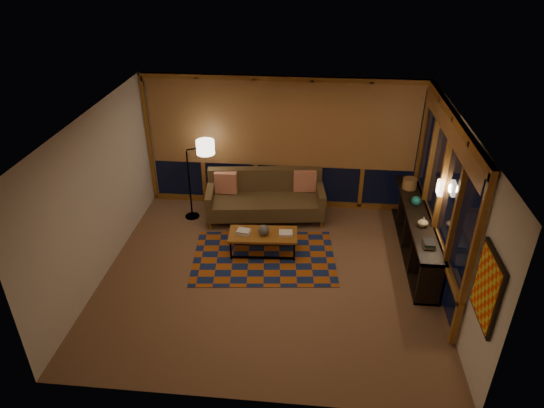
# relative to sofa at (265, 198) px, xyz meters

# --- Properties ---
(floor) EXTENTS (5.50, 5.00, 0.01)m
(floor) POSITION_rel_sofa_xyz_m (0.27, -1.83, -0.46)
(floor) COLOR #8C664B
(floor) RESTS_ON ground
(ceiling) EXTENTS (5.50, 5.00, 0.01)m
(ceiling) POSITION_rel_sofa_xyz_m (0.27, -1.83, 2.24)
(ceiling) COLOR silver
(ceiling) RESTS_ON walls
(walls) EXTENTS (5.51, 5.01, 2.70)m
(walls) POSITION_rel_sofa_xyz_m (0.27, -1.83, 0.89)
(walls) COLOR silver
(walls) RESTS_ON floor
(window_wall_back) EXTENTS (5.30, 0.16, 2.60)m
(window_wall_back) POSITION_rel_sofa_xyz_m (0.27, 0.60, 0.89)
(window_wall_back) COLOR #A15F1F
(window_wall_back) RESTS_ON walls
(window_wall_right) EXTENTS (0.16, 3.70, 2.60)m
(window_wall_right) POSITION_rel_sofa_xyz_m (2.95, -1.23, 0.89)
(window_wall_right) COLOR #A15F1F
(window_wall_right) RESTS_ON walls
(wall_art) EXTENTS (0.06, 0.74, 0.94)m
(wall_art) POSITION_rel_sofa_xyz_m (2.98, -3.68, 0.99)
(wall_art) COLOR #F13805
(wall_art) RESTS_ON walls
(wall_sconce) EXTENTS (0.12, 0.18, 0.22)m
(wall_sconce) POSITION_rel_sofa_xyz_m (2.89, -1.38, 1.09)
(wall_sconce) COLOR #FFEECE
(wall_sconce) RESTS_ON walls
(sofa) EXTENTS (2.36, 1.19, 0.93)m
(sofa) POSITION_rel_sofa_xyz_m (0.00, 0.00, 0.00)
(sofa) COLOR brown
(sofa) RESTS_ON floor
(pillow_left) EXTENTS (0.44, 0.15, 0.44)m
(pillow_left) POSITION_rel_sofa_xyz_m (-0.79, 0.11, 0.22)
(pillow_left) COLOR #BB1F08
(pillow_left) RESTS_ON sofa
(pillow_right) EXTENTS (0.46, 0.22, 0.44)m
(pillow_right) POSITION_rel_sofa_xyz_m (0.75, 0.35, 0.22)
(pillow_right) COLOR #BB1F08
(pillow_right) RESTS_ON sofa
(area_rug) EXTENTS (2.62, 1.89, 0.01)m
(area_rug) POSITION_rel_sofa_xyz_m (0.12, -1.35, -0.46)
(area_rug) COLOR #A14B15
(area_rug) RESTS_ON floor
(coffee_table) EXTENTS (1.23, 0.62, 0.40)m
(coffee_table) POSITION_rel_sofa_xyz_m (0.09, -1.19, -0.26)
(coffee_table) COLOR #A15F1F
(coffee_table) RESTS_ON floor
(book_stack_a) EXTENTS (0.26, 0.22, 0.07)m
(book_stack_a) POSITION_rel_sofa_xyz_m (-0.25, -1.21, -0.03)
(book_stack_a) COLOR white
(book_stack_a) RESTS_ON coffee_table
(book_stack_b) EXTENTS (0.27, 0.22, 0.05)m
(book_stack_b) POSITION_rel_sofa_xyz_m (0.49, -1.16, -0.04)
(book_stack_b) COLOR white
(book_stack_b) RESTS_ON coffee_table
(ceramic_pot) EXTENTS (0.22, 0.22, 0.19)m
(ceramic_pot) POSITION_rel_sofa_xyz_m (0.11, -1.22, 0.03)
(ceramic_pot) COLOR black
(ceramic_pot) RESTS_ON coffee_table
(floor_lamp) EXTENTS (0.63, 0.55, 1.60)m
(floor_lamp) POSITION_rel_sofa_xyz_m (-1.48, -0.09, 0.34)
(floor_lamp) COLOR black
(floor_lamp) RESTS_ON floor
(bookshelf) EXTENTS (0.40, 3.06, 0.76)m
(bookshelf) POSITION_rel_sofa_xyz_m (2.76, -0.83, -0.08)
(bookshelf) COLOR black
(bookshelf) RESTS_ON floor
(basket) EXTENTS (0.29, 0.29, 0.20)m
(basket) POSITION_rel_sofa_xyz_m (2.74, 0.10, 0.40)
(basket) COLOR #966435
(basket) RESTS_ON bookshelf
(teal_bowl) EXTENTS (0.19, 0.19, 0.17)m
(teal_bowl) POSITION_rel_sofa_xyz_m (2.76, -0.55, 0.39)
(teal_bowl) COLOR #1A726A
(teal_bowl) RESTS_ON bookshelf
(vase) EXTENTS (0.18, 0.18, 0.18)m
(vase) POSITION_rel_sofa_xyz_m (2.76, -1.27, 0.39)
(vase) COLOR tan
(vase) RESTS_ON bookshelf
(shelf_book_stack) EXTENTS (0.20, 0.25, 0.06)m
(shelf_book_stack) POSITION_rel_sofa_xyz_m (2.76, -1.83, 0.33)
(shelf_book_stack) COLOR white
(shelf_book_stack) RESTS_ON bookshelf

